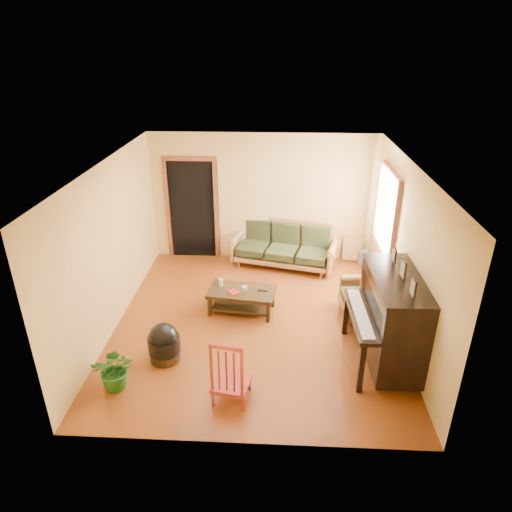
# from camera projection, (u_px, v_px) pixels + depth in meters

# --- Properties ---
(floor) EXTENTS (5.00, 5.00, 0.00)m
(floor) POSITION_uv_depth(u_px,v_px,m) (256.00, 322.00, 7.49)
(floor) COLOR #5C270C
(floor) RESTS_ON ground
(doorway) EXTENTS (1.08, 0.16, 2.05)m
(doorway) POSITION_uv_depth(u_px,v_px,m) (192.00, 210.00, 9.36)
(doorway) COLOR black
(doorway) RESTS_ON floor
(window) EXTENTS (0.12, 1.36, 1.46)m
(window) POSITION_uv_depth(u_px,v_px,m) (387.00, 211.00, 7.91)
(window) COLOR white
(window) RESTS_ON right_wall
(sofa) EXTENTS (2.19, 1.32, 0.88)m
(sofa) POSITION_uv_depth(u_px,v_px,m) (283.00, 246.00, 9.16)
(sofa) COLOR brown
(sofa) RESTS_ON floor
(coffee_table) EXTENTS (1.18, 0.75, 0.40)m
(coffee_table) POSITION_uv_depth(u_px,v_px,m) (242.00, 301.00, 7.70)
(coffee_table) COLOR black
(coffee_table) RESTS_ON floor
(armchair) EXTENTS (0.83, 0.87, 0.81)m
(armchair) POSITION_uv_depth(u_px,v_px,m) (363.00, 293.00, 7.52)
(armchair) COLOR brown
(armchair) RESTS_ON floor
(piano) EXTENTS (0.94, 1.55, 1.35)m
(piano) POSITION_uv_depth(u_px,v_px,m) (391.00, 321.00, 6.31)
(piano) COLOR black
(piano) RESTS_ON floor
(footstool) EXTENTS (0.57, 0.57, 0.44)m
(footstool) POSITION_uv_depth(u_px,v_px,m) (164.00, 346.00, 6.53)
(footstool) COLOR black
(footstool) RESTS_ON floor
(red_chair) EXTENTS (0.53, 0.56, 0.96)m
(red_chair) POSITION_uv_depth(u_px,v_px,m) (231.00, 368.00, 5.70)
(red_chair) COLOR maroon
(red_chair) RESTS_ON floor
(leaning_frame) EXTENTS (0.43, 0.15, 0.57)m
(leaning_frame) POSITION_uv_depth(u_px,v_px,m) (353.00, 248.00, 9.44)
(leaning_frame) COLOR #B37D3B
(leaning_frame) RESTS_ON floor
(ceramic_crock) EXTENTS (0.23, 0.23, 0.26)m
(ceramic_crock) POSITION_uv_depth(u_px,v_px,m) (363.00, 257.00, 9.42)
(ceramic_crock) COLOR #2E458C
(ceramic_crock) RESTS_ON floor
(potted_plant) EXTENTS (0.60, 0.54, 0.60)m
(potted_plant) POSITION_uv_depth(u_px,v_px,m) (115.00, 369.00, 5.96)
(potted_plant) COLOR #1B5217
(potted_plant) RESTS_ON floor
(book) EXTENTS (0.23, 0.25, 0.02)m
(book) POSITION_uv_depth(u_px,v_px,m) (230.00, 293.00, 7.51)
(book) COLOR maroon
(book) RESTS_ON coffee_table
(candle) EXTENTS (0.09, 0.09, 0.12)m
(candle) POSITION_uv_depth(u_px,v_px,m) (221.00, 282.00, 7.74)
(candle) COLOR white
(candle) RESTS_ON coffee_table
(glass_jar) EXTENTS (0.09, 0.09, 0.06)m
(glass_jar) POSITION_uv_depth(u_px,v_px,m) (244.00, 288.00, 7.63)
(glass_jar) COLOR silver
(glass_jar) RESTS_ON coffee_table
(remote) EXTENTS (0.17, 0.07, 0.02)m
(remote) POSITION_uv_depth(u_px,v_px,m) (263.00, 291.00, 7.59)
(remote) COLOR black
(remote) RESTS_ON coffee_table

